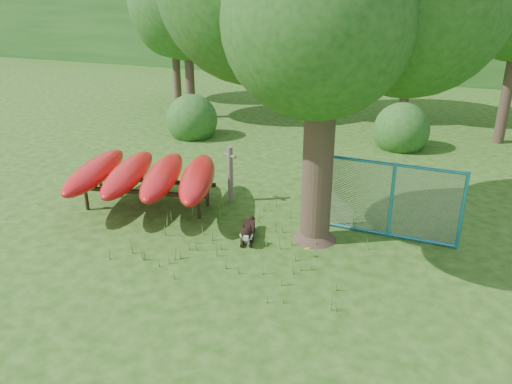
% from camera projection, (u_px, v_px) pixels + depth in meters
% --- Properties ---
extents(ground, '(80.00, 80.00, 0.00)m').
position_uv_depth(ground, '(222.00, 260.00, 9.58)').
color(ground, '#1D430D').
rests_on(ground, ground).
extents(wooden_post, '(0.37, 0.21, 1.39)m').
position_uv_depth(wooden_post, '(230.00, 173.00, 12.02)').
color(wooden_post, brown).
rests_on(wooden_post, ground).
extents(kayak_rack, '(4.22, 3.78, 1.09)m').
position_uv_depth(kayak_rack, '(146.00, 175.00, 11.60)').
color(kayak_rack, black).
rests_on(kayak_rack, ground).
extents(husky_dog, '(0.54, 1.06, 0.48)m').
position_uv_depth(husky_dog, '(248.00, 232.00, 10.34)').
color(husky_dog, black).
rests_on(husky_dog, ground).
extents(fence_section, '(2.79, 0.08, 2.71)m').
position_uv_depth(fence_section, '(391.00, 201.00, 10.21)').
color(fence_section, teal).
rests_on(fence_section, ground).
extents(wildflower_clump, '(0.10, 0.08, 0.21)m').
position_uv_depth(wildflower_clump, '(307.00, 250.00, 9.62)').
color(wildflower_clump, '#4B812A').
rests_on(wildflower_clump, ground).
extents(bg_tree_a, '(4.40, 4.40, 6.70)m').
position_uv_depth(bg_tree_a, '(186.00, 1.00, 18.83)').
color(bg_tree_a, '#38281E').
rests_on(bg_tree_a, ground).
extents(bg_tree_c, '(4.00, 4.00, 6.12)m').
position_uv_depth(bg_tree_c, '(414.00, 12.00, 18.57)').
color(bg_tree_c, '#38281E').
rests_on(bg_tree_c, ground).
extents(bg_tree_f, '(3.60, 3.60, 5.55)m').
position_uv_depth(bg_tree_f, '(173.00, 17.00, 22.59)').
color(bg_tree_f, '#38281E').
rests_on(bg_tree_f, ground).
extents(shrub_left, '(1.80, 1.80, 1.80)m').
position_uv_depth(shrub_left, '(193.00, 136.00, 17.82)').
color(shrub_left, '#1F501A').
rests_on(shrub_left, ground).
extents(shrub_mid, '(1.80, 1.80, 1.80)m').
position_uv_depth(shrub_mid, '(399.00, 148.00, 16.51)').
color(shrub_mid, '#1F501A').
rests_on(shrub_mid, ground).
extents(wooded_hillside, '(80.00, 12.00, 6.00)m').
position_uv_depth(wooded_hillside, '(417.00, 22.00, 32.31)').
color(wooded_hillside, '#1F501A').
rests_on(wooded_hillside, ground).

